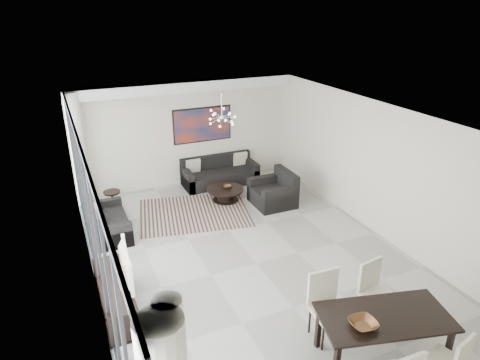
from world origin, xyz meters
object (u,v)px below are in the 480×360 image
coffee_table (225,194)px  tv_console (115,297)px  television (121,265)px  dining_table (384,320)px  sofa_main (220,175)px

coffee_table → tv_console: bearing=-135.7°
television → dining_table: 4.12m
sofa_main → television: 5.56m
coffee_table → sofa_main: 1.16m
tv_console → dining_table: 4.26m
television → dining_table: bearing=-126.0°
sofa_main → television: (-3.42, -4.34, 0.59)m
tv_console → coffee_table: bearing=44.3°
coffee_table → sofa_main: bearing=75.9°
coffee_table → television: size_ratio=0.93×
coffee_table → tv_console: (-3.30, -3.22, 0.09)m
sofa_main → dining_table: 6.99m
tv_console → dining_table: bearing=-38.2°
television → dining_table: (3.17, -2.63, -0.16)m
tv_console → dining_table: dining_table is taller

